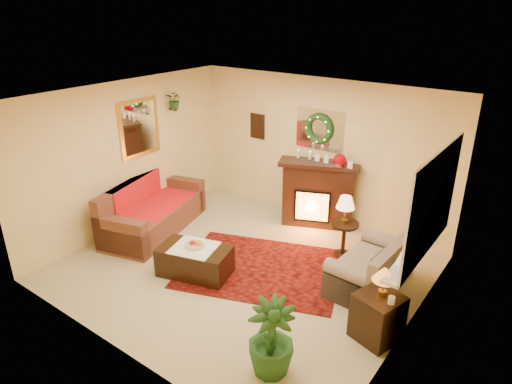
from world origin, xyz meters
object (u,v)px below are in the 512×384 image
Objects in this scene: loveseat at (371,260)px; end_table_square at (377,319)px; coffee_table at (195,262)px; fireplace at (318,196)px; side_table_round at (344,237)px; sofa at (154,208)px.

loveseat is 2.24× the size of end_table_square.
loveseat is at bearing 13.71° from coffee_table.
fireplace is 1.18× the size of coffee_table.
end_table_square is (2.08, -2.25, -0.28)m from fireplace.
side_table_round is 0.96× the size of end_table_square.
loveseat is at bearing -62.31° from fireplace.
coffee_table is at bearing -130.38° from side_table_round.
fireplace reaches higher than sofa.
coffee_table is (-2.22, -1.25, -0.21)m from loveseat.
fireplace reaches higher than coffee_table.
fireplace is at bearing 140.45° from side_table_round.
sofa is 3.32m from side_table_round.
end_table_square is at bearing -70.42° from fireplace.
fireplace is at bearing 132.73° from end_table_square.
end_table_square is at bearing -51.80° from side_table_round.
sofa is 3.84m from loveseat.
side_table_round reaches higher than coffee_table.
coffee_table is at bearing -174.22° from end_table_square.
loveseat is (3.79, 0.62, -0.01)m from sofa.
fireplace is 2.03m from loveseat.
sofa is at bearing 175.33° from end_table_square.
end_table_square is (4.30, -0.35, -0.16)m from sofa.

